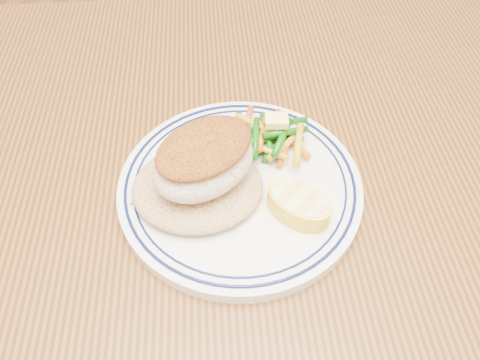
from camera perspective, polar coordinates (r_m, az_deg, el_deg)
name	(u,v)px	position (r m, az deg, el deg)	size (l,w,h in m)	color
dining_table	(243,276)	(0.55, 0.32, -11.62)	(1.50, 0.90, 0.75)	#43250D
plate	(240,186)	(0.49, 0.00, -0.78)	(0.25, 0.25, 0.02)	silver
rice_pilaf	(197,185)	(0.47, -5.21, -0.58)	(0.13, 0.12, 0.03)	#A27D51
fish_fillet	(204,159)	(0.45, -4.39, 2.54)	(0.13, 0.13, 0.05)	beige
vegetable_pile	(268,138)	(0.51, 3.37, 5.12)	(0.10, 0.10, 0.03)	#0E530A
butter_pat	(277,121)	(0.50, 4.48, 7.24)	(0.02, 0.02, 0.01)	#F4E777
lemon_wedge	(299,203)	(0.46, 7.16, -2.85)	(0.09, 0.09, 0.03)	yellow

